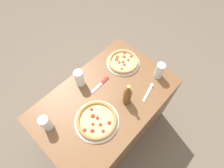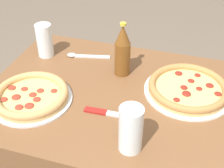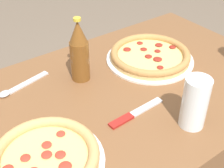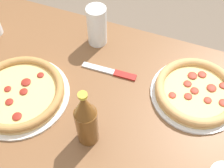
{
  "view_description": "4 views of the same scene",
  "coord_description": "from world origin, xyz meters",
  "px_view_note": "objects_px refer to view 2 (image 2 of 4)",
  "views": [
    {
      "loc": [
        0.43,
        0.47,
        1.99
      ],
      "look_at": [
        -0.11,
        -0.03,
        0.8
      ],
      "focal_mm": 28.0,
      "sensor_mm": 36.0,
      "label": 1
    },
    {
      "loc": [
        0.18,
        -0.9,
        1.48
      ],
      "look_at": [
        -0.09,
        -0.01,
        0.8
      ],
      "focal_mm": 50.0,
      "sensor_mm": 36.0,
      "label": 2
    },
    {
      "loc": [
        -0.54,
        -0.65,
        1.38
      ],
      "look_at": [
        -0.08,
        -0.03,
        0.82
      ],
      "focal_mm": 50.0,
      "sensor_mm": 36.0,
      "label": 3
    },
    {
      "loc": [
        -0.3,
        0.47,
        1.53
      ],
      "look_at": [
        -0.11,
        -0.01,
        0.84
      ],
      "focal_mm": 45.0,
      "sensor_mm": 36.0,
      "label": 4
    }
  ],
  "objects_px": {
    "pizza_salami": "(31,96)",
    "glass_mango_juice": "(131,131)",
    "glass_red_wine": "(45,41)",
    "beer_bottle": "(123,51)",
    "pizza_pepperoni": "(188,88)",
    "knife": "(109,113)",
    "spoon": "(82,56)"
  },
  "relations": [
    {
      "from": "pizza_salami",
      "to": "glass_mango_juice",
      "type": "xyz_separation_m",
      "value": [
        0.4,
        -0.12,
        0.05
      ]
    },
    {
      "from": "spoon",
      "to": "beer_bottle",
      "type": "bearing_deg",
      "value": -19.34
    },
    {
      "from": "glass_mango_juice",
      "to": "beer_bottle",
      "type": "height_order",
      "value": "beer_bottle"
    },
    {
      "from": "beer_bottle",
      "to": "glass_red_wine",
      "type": "bearing_deg",
      "value": 173.91
    },
    {
      "from": "glass_mango_juice",
      "to": "beer_bottle",
      "type": "bearing_deg",
      "value": 109.1
    },
    {
      "from": "pizza_salami",
      "to": "knife",
      "type": "xyz_separation_m",
      "value": [
        0.3,
        0.01,
        -0.02
      ]
    },
    {
      "from": "beer_bottle",
      "to": "pizza_salami",
      "type": "bearing_deg",
      "value": -134.98
    },
    {
      "from": "pizza_salami",
      "to": "beer_bottle",
      "type": "relative_size",
      "value": 1.32
    },
    {
      "from": "pizza_pepperoni",
      "to": "spoon",
      "type": "height_order",
      "value": "pizza_pepperoni"
    },
    {
      "from": "beer_bottle",
      "to": "glass_mango_juice",
      "type": "bearing_deg",
      "value": -70.9
    },
    {
      "from": "pizza_pepperoni",
      "to": "glass_red_wine",
      "type": "height_order",
      "value": "glass_red_wine"
    },
    {
      "from": "knife",
      "to": "spoon",
      "type": "xyz_separation_m",
      "value": [
        -0.23,
        0.33,
        0.0
      ]
    },
    {
      "from": "glass_mango_juice",
      "to": "beer_bottle",
      "type": "distance_m",
      "value": 0.41
    },
    {
      "from": "pizza_salami",
      "to": "spoon",
      "type": "xyz_separation_m",
      "value": [
        0.06,
        0.34,
        -0.02
      ]
    },
    {
      "from": "knife",
      "to": "spoon",
      "type": "distance_m",
      "value": 0.41
    },
    {
      "from": "pizza_pepperoni",
      "to": "knife",
      "type": "xyz_separation_m",
      "value": [
        -0.25,
        -0.21,
        -0.02
      ]
    },
    {
      "from": "glass_red_wine",
      "to": "glass_mango_juice",
      "type": "bearing_deg",
      "value": -40.42
    },
    {
      "from": "pizza_pepperoni",
      "to": "beer_bottle",
      "type": "bearing_deg",
      "value": 169.05
    },
    {
      "from": "pizza_pepperoni",
      "to": "pizza_salami",
      "type": "bearing_deg",
      "value": -158.25
    },
    {
      "from": "glass_red_wine",
      "to": "beer_bottle",
      "type": "relative_size",
      "value": 0.65
    },
    {
      "from": "pizza_pepperoni",
      "to": "beer_bottle",
      "type": "height_order",
      "value": "beer_bottle"
    },
    {
      "from": "pizza_salami",
      "to": "spoon",
      "type": "relative_size",
      "value": 1.54
    },
    {
      "from": "glass_red_wine",
      "to": "glass_mango_juice",
      "type": "distance_m",
      "value": 0.66
    },
    {
      "from": "glass_red_wine",
      "to": "spoon",
      "type": "height_order",
      "value": "glass_red_wine"
    },
    {
      "from": "beer_bottle",
      "to": "knife",
      "type": "distance_m",
      "value": 0.28
    },
    {
      "from": "glass_red_wine",
      "to": "pizza_pepperoni",
      "type": "bearing_deg",
      "value": -8.18
    },
    {
      "from": "pizza_pepperoni",
      "to": "spoon",
      "type": "distance_m",
      "value": 0.5
    },
    {
      "from": "pizza_pepperoni",
      "to": "glass_red_wine",
      "type": "distance_m",
      "value": 0.65
    },
    {
      "from": "knife",
      "to": "pizza_salami",
      "type": "bearing_deg",
      "value": -177.92
    },
    {
      "from": "spoon",
      "to": "pizza_salami",
      "type": "bearing_deg",
      "value": -100.62
    },
    {
      "from": "glass_mango_juice",
      "to": "spoon",
      "type": "relative_size",
      "value": 0.81
    },
    {
      "from": "beer_bottle",
      "to": "knife",
      "type": "xyz_separation_m",
      "value": [
        0.03,
        -0.26,
        -0.1
      ]
    }
  ]
}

